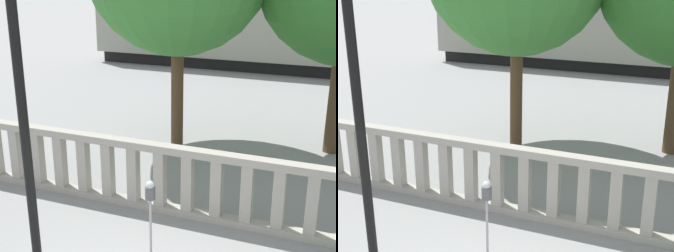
# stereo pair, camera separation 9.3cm
# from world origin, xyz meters

# --- Properties ---
(balustrade) EXTENTS (13.26, 0.24, 1.36)m
(balustrade) POSITION_xyz_m (-0.00, 3.24, 0.68)
(balustrade) COLOR #9E998E
(balustrade) RESTS_ON ground
(lamppost) EXTENTS (0.38, 0.38, 5.84)m
(lamppost) POSITION_xyz_m (-1.71, 0.66, 3.45)
(lamppost) COLOR black
(lamppost) RESTS_ON ground
(parking_meter) EXTENTS (0.16, 0.16, 1.28)m
(parking_meter) POSITION_xyz_m (-0.43, 1.90, 1.02)
(parking_meter) COLOR #99999E
(parking_meter) RESTS_ON ground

